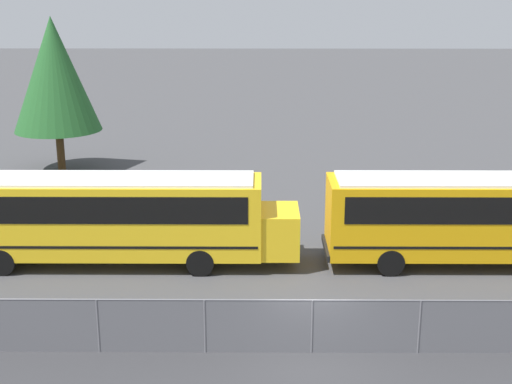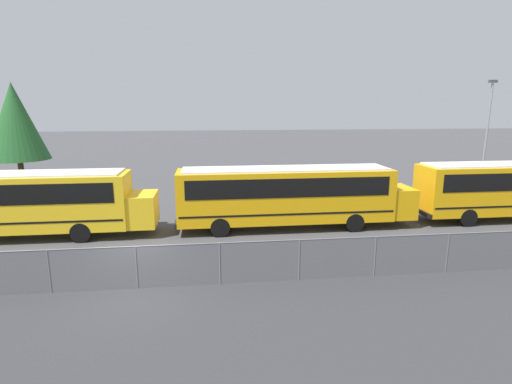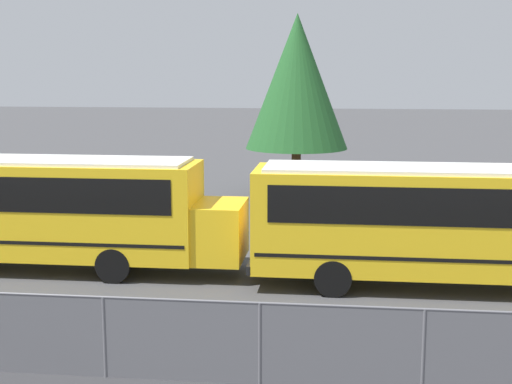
{
  "view_description": "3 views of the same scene",
  "coord_description": "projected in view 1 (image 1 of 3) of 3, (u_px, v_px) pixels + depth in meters",
  "views": [
    {
      "loc": [
        -1.48,
        -18.4,
        10.21
      ],
      "look_at": [
        -1.65,
        7.72,
        2.56
      ],
      "focal_mm": 50.0,
      "sensor_mm": 36.0,
      "label": 1
    },
    {
      "loc": [
        2.71,
        -14.2,
        6.64
      ],
      "look_at": [
        5.23,
        6.61,
        2.13
      ],
      "focal_mm": 28.0,
      "sensor_mm": 36.0,
      "label": 2
    },
    {
      "loc": [
        -10.8,
        -12.8,
        5.98
      ],
      "look_at": [
        -13.06,
        6.57,
        2.63
      ],
      "focal_mm": 50.0,
      "sensor_mm": 36.0,
      "label": 3
    }
  ],
  "objects": [
    {
      "name": "ground_plane",
      "position": [
        311.0,
        353.0,
        20.52
      ],
      "size": [
        200.0,
        200.0,
        0.0
      ],
      "primitive_type": "plane",
      "color": "#424244"
    },
    {
      "name": "tree_1",
      "position": [
        55.0,
        74.0,
        39.03
      ],
      "size": [
        4.81,
        4.81,
        8.57
      ],
      "color": "#51381E",
      "rests_on": "ground_plane"
    },
    {
      "name": "school_bus_3",
      "position": [
        112.0,
        214.0,
        26.44
      ],
      "size": [
        13.16,
        2.45,
        3.39
      ],
      "color": "yellow",
      "rests_on": "ground_plane"
    },
    {
      "name": "school_bus_4",
      "position": [
        493.0,
        214.0,
        26.39
      ],
      "size": [
        13.16,
        2.45,
        3.39
      ],
      "color": "#EDA80F",
      "rests_on": "ground_plane"
    },
    {
      "name": "fence",
      "position": [
        312.0,
        326.0,
        20.27
      ],
      "size": [
        122.3,
        0.07,
        1.67
      ],
      "color": "#9EA0A5",
      "rests_on": "ground_plane"
    }
  ]
}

